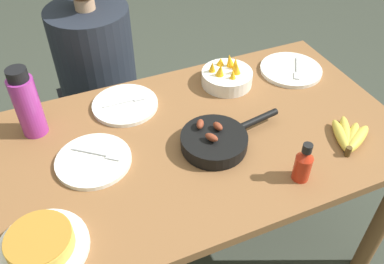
% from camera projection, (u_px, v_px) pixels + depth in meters
% --- Properties ---
extents(ground_plane, '(14.00, 14.00, 0.00)m').
position_uv_depth(ground_plane, '(192.00, 256.00, 1.91)').
color(ground_plane, '#383D33').
extents(dining_table, '(1.48, 0.82, 0.76)m').
position_uv_depth(dining_table, '(192.00, 161.00, 1.48)').
color(dining_table, brown).
rests_on(dining_table, ground_plane).
extents(banana_bunch, '(0.17, 0.18, 0.04)m').
position_uv_depth(banana_bunch, '(349.00, 137.00, 1.38)').
color(banana_bunch, gold).
rests_on(banana_bunch, dining_table).
extents(skillet, '(0.38, 0.22, 0.08)m').
position_uv_depth(skillet, '(215.00, 141.00, 1.35)').
color(skillet, black).
rests_on(skillet, dining_table).
extents(frittata_plate_center, '(0.25, 0.25, 0.06)m').
position_uv_depth(frittata_plate_center, '(41.00, 244.00, 1.06)').
color(frittata_plate_center, silver).
rests_on(frittata_plate_center, dining_table).
extents(empty_plate_near_front, '(0.26, 0.26, 0.02)m').
position_uv_depth(empty_plate_near_front, '(291.00, 70.00, 1.70)').
color(empty_plate_near_front, silver).
rests_on(empty_plate_near_front, dining_table).
extents(empty_plate_far_left, '(0.25, 0.25, 0.02)m').
position_uv_depth(empty_plate_far_left, '(94.00, 160.00, 1.31)').
color(empty_plate_far_left, silver).
rests_on(empty_plate_far_left, dining_table).
extents(empty_plate_far_right, '(0.25, 0.25, 0.02)m').
position_uv_depth(empty_plate_far_right, '(125.00, 105.00, 1.53)').
color(empty_plate_far_right, silver).
rests_on(empty_plate_far_right, dining_table).
extents(fruit_bowl_mango, '(0.20, 0.20, 0.11)m').
position_uv_depth(fruit_bowl_mango, '(227.00, 76.00, 1.62)').
color(fruit_bowl_mango, silver).
rests_on(fruit_bowl_mango, dining_table).
extents(water_bottle, '(0.09, 0.09, 0.26)m').
position_uv_depth(water_bottle, '(27.00, 104.00, 1.35)').
color(water_bottle, '#992D89').
rests_on(water_bottle, dining_table).
extents(hot_sauce_bottle, '(0.05, 0.05, 0.14)m').
position_uv_depth(hot_sauce_bottle, '(303.00, 164.00, 1.23)').
color(hot_sauce_bottle, '#B72814').
rests_on(hot_sauce_bottle, dining_table).
extents(person_figure, '(0.39, 0.39, 1.20)m').
position_uv_depth(person_figure, '(102.00, 99.00, 2.00)').
color(person_figure, black).
rests_on(person_figure, ground_plane).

